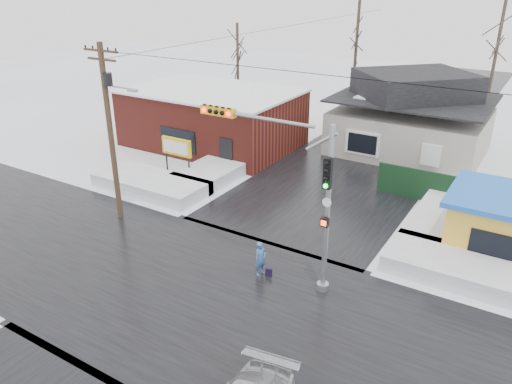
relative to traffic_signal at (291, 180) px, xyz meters
The scene contains 19 objects.
ground 5.94m from the traffic_signal, 129.36° to the right, with size 120.00×120.00×0.00m, color white.
road_ns 5.94m from the traffic_signal, 129.36° to the right, with size 10.00×120.00×0.02m, color black.
road_ew 5.94m from the traffic_signal, 129.36° to the right, with size 120.00×10.00×0.02m, color black.
snowbank_nw 12.81m from the traffic_signal, 160.57° to the left, with size 7.00×3.00×0.80m, color white.
snowbank_ne 8.75m from the traffic_signal, 31.56° to the left, with size 7.00×3.00×0.80m, color white.
snowbank_nside_w 13.70m from the traffic_signal, 136.24° to the left, with size 3.00×8.00×0.80m, color white.
snowbank_nside_e 10.94m from the traffic_signal, 63.18° to the left, with size 3.00×8.00×0.80m, color white.
traffic_signal is the anchor object (origin of this frame).
utility_pole 10.39m from the traffic_signal, behind, with size 3.15×0.44×9.00m.
brick_building 18.87m from the traffic_signal, 135.87° to the left, with size 12.20×8.20×4.12m.
marquee_sign 13.42m from the traffic_signal, 150.28° to the left, with size 2.20×0.21×2.55m.
house 19.13m from the traffic_signal, 91.29° to the left, with size 10.40×8.40×5.76m.
kiosk 10.43m from the traffic_signal, 44.84° to the left, with size 4.60×4.60×2.88m.
fence 12.31m from the traffic_signal, 69.77° to the left, with size 8.00×0.12×1.80m, color black.
tree_far_left 24.16m from the traffic_signal, 105.60° to the left, with size 3.00×3.00×10.00m.
tree_far_mid 25.78m from the traffic_signal, 81.89° to the left, with size 3.00×3.00×12.00m.
tree_far_west 26.75m from the traffic_signal, 128.00° to the left, with size 3.00×3.00×8.00m.
pedestrian 3.96m from the traffic_signal, 163.69° to the right, with size 0.57×0.37×1.55m, color #3A63A3.
shopping_bag 4.45m from the traffic_signal, 161.66° to the right, with size 0.28×0.12×0.35m, color black.
Camera 1 is at (10.64, -13.00, 11.95)m, focal length 35.00 mm.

